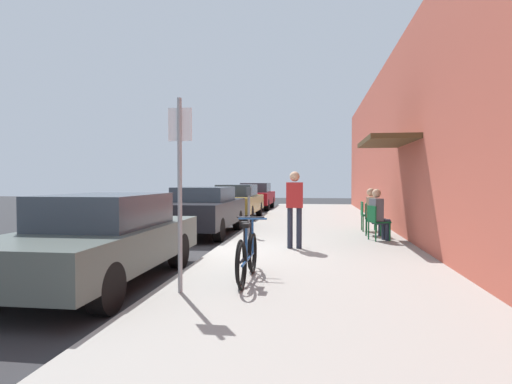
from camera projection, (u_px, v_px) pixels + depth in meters
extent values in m
plane|color=#2D2D30|center=(212.00, 255.00, 9.05)|extent=(60.00, 60.00, 0.00)
cube|color=#9E9B93|center=(317.00, 241.00, 10.72)|extent=(4.50, 32.00, 0.12)
cube|color=#BC5442|center=(416.00, 134.00, 10.31)|extent=(0.30, 32.00, 5.52)
cube|color=#4C381E|center=(386.00, 141.00, 10.47)|extent=(1.10, 2.80, 0.12)
cube|color=#47514C|center=(101.00, 246.00, 6.51)|extent=(1.80, 4.40, 0.57)
cube|color=#333D47|center=(106.00, 210.00, 6.64)|extent=(1.48, 2.11, 0.51)
cylinder|color=black|center=(179.00, 251.00, 7.76)|extent=(0.22, 0.64, 0.64)
cylinder|color=black|center=(98.00, 249.00, 7.98)|extent=(0.22, 0.64, 0.64)
cylinder|color=black|center=(106.00, 288.00, 5.06)|extent=(0.22, 0.64, 0.64)
cube|color=black|center=(203.00, 212.00, 12.49)|extent=(1.80, 4.40, 0.69)
cube|color=#333D47|center=(204.00, 194.00, 12.62)|extent=(1.48, 2.11, 0.41)
cylinder|color=black|center=(238.00, 220.00, 13.74)|extent=(0.22, 0.64, 0.64)
cylinder|color=black|center=(191.00, 219.00, 13.96)|extent=(0.22, 0.64, 0.64)
cylinder|color=black|center=(219.00, 230.00, 11.04)|extent=(0.22, 0.64, 0.64)
cylinder|color=black|center=(161.00, 229.00, 11.25)|extent=(0.22, 0.64, 0.64)
cube|color=#A58433|center=(237.00, 204.00, 17.87)|extent=(1.80, 4.40, 0.63)
cube|color=#333D47|center=(237.00, 190.00, 18.00)|extent=(1.48, 2.11, 0.49)
cylinder|color=black|center=(259.00, 209.00, 19.12)|extent=(0.22, 0.64, 0.64)
cylinder|color=black|center=(225.00, 209.00, 19.34)|extent=(0.22, 0.64, 0.64)
cylinder|color=black|center=(250.00, 214.00, 16.42)|extent=(0.22, 0.64, 0.64)
cylinder|color=black|center=(211.00, 213.00, 16.64)|extent=(0.22, 0.64, 0.64)
cube|color=maroon|center=(256.00, 198.00, 23.71)|extent=(1.80, 4.40, 0.64)
cube|color=#333D47|center=(256.00, 187.00, 23.84)|extent=(1.48, 2.11, 0.52)
cylinder|color=black|center=(272.00, 202.00, 24.96)|extent=(0.22, 0.64, 0.64)
cylinder|color=black|center=(246.00, 202.00, 25.18)|extent=(0.22, 0.64, 0.64)
cylinder|color=black|center=(267.00, 205.00, 22.26)|extent=(0.22, 0.64, 0.64)
cylinder|color=black|center=(237.00, 205.00, 22.47)|extent=(0.22, 0.64, 0.64)
cylinder|color=slate|center=(249.00, 216.00, 11.21)|extent=(0.07, 0.07, 1.10)
cube|color=#383D42|center=(249.00, 191.00, 11.19)|extent=(0.12, 0.10, 0.22)
cylinder|color=gray|center=(180.00, 196.00, 5.59)|extent=(0.06, 0.06, 2.60)
cube|color=white|center=(180.00, 124.00, 5.58)|extent=(0.32, 0.02, 0.44)
torus|color=black|center=(251.00, 250.00, 7.01)|extent=(0.04, 0.66, 0.66)
torus|color=black|center=(240.00, 263.00, 5.97)|extent=(0.04, 0.66, 0.66)
cylinder|color=black|center=(246.00, 256.00, 6.49)|extent=(0.04, 1.05, 0.04)
cylinder|color=black|center=(245.00, 241.00, 6.34)|extent=(0.04, 0.04, 0.50)
cube|color=black|center=(245.00, 224.00, 6.33)|extent=(0.10, 0.20, 0.06)
cylinder|color=black|center=(251.00, 234.00, 6.96)|extent=(0.03, 0.03, 0.56)
cylinder|color=black|center=(251.00, 217.00, 6.95)|extent=(0.46, 0.03, 0.03)
torus|color=black|center=(253.00, 253.00, 6.76)|extent=(0.04, 0.66, 0.66)
torus|color=black|center=(242.00, 266.00, 5.73)|extent=(0.04, 0.66, 0.66)
cylinder|color=#1E4C8C|center=(248.00, 259.00, 6.24)|extent=(0.04, 1.05, 0.04)
cylinder|color=#1E4C8C|center=(246.00, 244.00, 6.09)|extent=(0.04, 0.04, 0.50)
cube|color=black|center=(246.00, 225.00, 6.08)|extent=(0.10, 0.20, 0.06)
cylinder|color=#1E4C8C|center=(253.00, 236.00, 6.71)|extent=(0.03, 0.03, 0.56)
cylinder|color=#1E4C8C|center=(253.00, 219.00, 6.70)|extent=(0.46, 0.03, 0.03)
cylinder|color=#14592D|center=(382.00, 230.00, 10.71)|extent=(0.04, 0.04, 0.45)
cylinder|color=#14592D|center=(390.00, 232.00, 10.34)|extent=(0.04, 0.04, 0.45)
cylinder|color=#14592D|center=(369.00, 231.00, 10.64)|extent=(0.04, 0.04, 0.45)
cylinder|color=#14592D|center=(376.00, 233.00, 10.26)|extent=(0.04, 0.04, 0.45)
cube|color=#14592D|center=(379.00, 222.00, 10.48)|extent=(0.56, 0.56, 0.03)
cube|color=#14592D|center=(372.00, 214.00, 10.43)|extent=(0.18, 0.42, 0.40)
cylinder|color=#232838|center=(384.00, 230.00, 10.62)|extent=(0.11, 0.11, 0.47)
cylinder|color=#232838|center=(379.00, 221.00, 10.59)|extent=(0.39, 0.25, 0.14)
cylinder|color=#232838|center=(388.00, 231.00, 10.43)|extent=(0.11, 0.11, 0.47)
cylinder|color=#232838|center=(383.00, 222.00, 10.39)|extent=(0.39, 0.25, 0.14)
cube|color=#595960|center=(376.00, 210.00, 10.46)|extent=(0.33, 0.41, 0.56)
sphere|color=tan|center=(376.00, 193.00, 10.44)|extent=(0.22, 0.22, 0.22)
cylinder|color=#14592D|center=(381.00, 226.00, 11.60)|extent=(0.04, 0.04, 0.45)
cylinder|color=#14592D|center=(381.00, 228.00, 11.24)|extent=(0.04, 0.04, 0.45)
cylinder|color=#14592D|center=(367.00, 226.00, 11.71)|extent=(0.04, 0.04, 0.45)
cylinder|color=#14592D|center=(366.00, 228.00, 11.35)|extent=(0.04, 0.04, 0.45)
cube|color=#14592D|center=(374.00, 218.00, 11.47)|extent=(0.50, 0.50, 0.03)
cube|color=#14592D|center=(366.00, 211.00, 11.52)|extent=(0.10, 0.44, 0.40)
cylinder|color=#232838|center=(380.00, 226.00, 11.52)|extent=(0.11, 0.11, 0.47)
cylinder|color=#232838|center=(375.00, 218.00, 11.55)|extent=(0.38, 0.19, 0.14)
cylinder|color=#232838|center=(380.00, 227.00, 11.33)|extent=(0.11, 0.11, 0.47)
cylinder|color=#232838|center=(375.00, 218.00, 11.36)|extent=(0.38, 0.19, 0.14)
cube|color=#CCB28C|center=(371.00, 207.00, 11.48)|extent=(0.27, 0.39, 0.56)
sphere|color=tan|center=(371.00, 192.00, 11.47)|extent=(0.22, 0.22, 0.22)
cylinder|color=#14592D|center=(375.00, 223.00, 12.58)|extent=(0.04, 0.04, 0.45)
cylinder|color=#14592D|center=(376.00, 224.00, 12.20)|extent=(0.04, 0.04, 0.45)
cylinder|color=#14592D|center=(362.00, 223.00, 12.63)|extent=(0.04, 0.04, 0.45)
cylinder|color=#14592D|center=(363.00, 224.00, 12.26)|extent=(0.04, 0.04, 0.45)
cube|color=#14592D|center=(369.00, 215.00, 12.41)|extent=(0.44, 0.44, 0.03)
cube|color=#14592D|center=(362.00, 208.00, 12.43)|extent=(0.03, 0.44, 0.40)
cylinder|color=#232838|center=(290.00, 228.00, 9.27)|extent=(0.12, 0.12, 0.90)
cylinder|color=#232838|center=(299.00, 228.00, 9.24)|extent=(0.12, 0.12, 0.90)
cube|color=#B22626|center=(295.00, 195.00, 9.23)|extent=(0.36, 0.22, 0.56)
sphere|color=tan|center=(295.00, 176.00, 9.22)|extent=(0.22, 0.22, 0.22)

